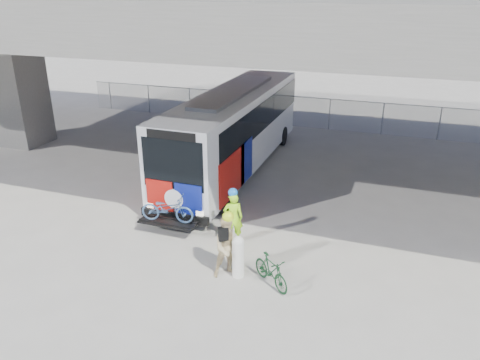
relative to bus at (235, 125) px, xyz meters
The scene contains 9 objects.
ground 5.01m from the bus, 63.88° to the right, with size 160.00×160.00×0.00m, color #9E9991.
bus is the anchor object (origin of this frame).
overpass 4.87m from the bus, ahead, with size 40.00×16.00×7.95m.
chainlink_fence 8.20m from the bus, 75.83° to the left, with size 30.00×0.06×30.00m.
brick_buildings 44.39m from the bus, 85.81° to the left, with size 54.00×22.00×12.00m.
bollard 8.81m from the bus, 69.21° to the right, with size 0.34×0.34×1.31m.
cyclist_hivis 6.81m from the bus, 70.31° to the right, with size 0.76×0.65×1.94m.
cyclist_tan 8.71m from the bus, 71.05° to the right, with size 1.16×1.13×2.07m.
bike_parked 9.36m from the bus, 63.51° to the right, with size 0.43×1.54×0.93m, color #133D1E.
Camera 1 is at (5.02, -14.94, 7.85)m, focal length 35.00 mm.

